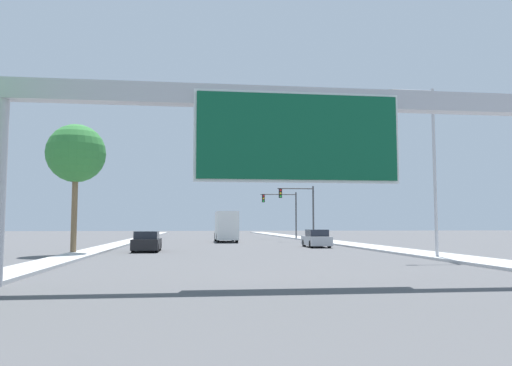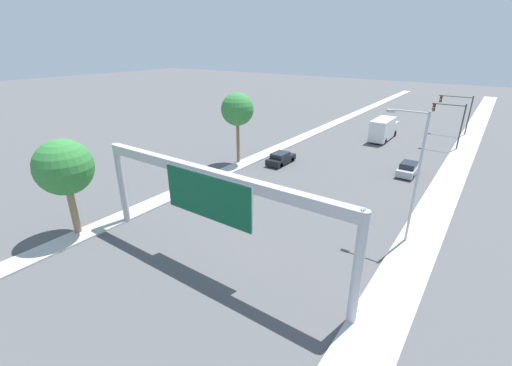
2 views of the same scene
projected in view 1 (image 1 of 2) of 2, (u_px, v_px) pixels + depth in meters
sidewalk_right at (318, 240)px, 60.12m from camera, size 3.00×120.00×0.15m
median_strip_left at (131, 241)px, 57.44m from camera, size 2.00×120.00×0.15m
sign_gantry at (297, 129)px, 17.54m from camera, size 20.44×0.73×6.82m
car_mid_right at (316, 239)px, 43.32m from camera, size 1.80×4.23×1.54m
car_mid_left at (147, 242)px, 36.50m from camera, size 1.88×4.36×1.49m
truck_box_primary at (226, 227)px, 56.28m from camera, size 2.34×8.07×3.39m
traffic_light_near_intersection at (302, 204)px, 58.21m from camera, size 4.34×0.32×6.45m
traffic_light_mid_block at (285, 207)px, 68.07m from camera, size 5.01×0.32×6.35m
palm_tree_background at (76, 154)px, 33.65m from camera, size 3.93×3.93×8.74m
street_lamp_right at (429, 158)px, 29.11m from camera, size 2.86×0.28×9.99m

